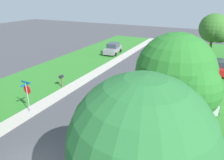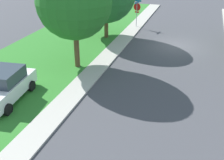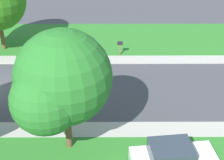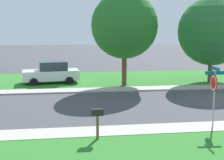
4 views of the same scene
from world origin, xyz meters
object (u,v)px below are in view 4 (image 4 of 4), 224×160
(tree_sidewalk_mid, at_px, (126,28))
(mailbox, at_px, (97,116))
(car_white_kerbside_mid, at_px, (51,73))
(stop_sign_far_corner, at_px, (214,87))
(tree_sidewalk_near, at_px, (213,33))

(tree_sidewalk_mid, height_order, mailbox, tree_sidewalk_mid)
(car_white_kerbside_mid, height_order, tree_sidewalk_mid, tree_sidewalk_mid)
(stop_sign_far_corner, xyz_separation_m, tree_sidewalk_near, (11.29, -4.97, 2.02))
(tree_sidewalk_mid, bearing_deg, mailbox, 164.48)
(car_white_kerbside_mid, xyz_separation_m, mailbox, (-13.62, -2.29, 0.14))
(stop_sign_far_corner, distance_m, mailbox, 5.43)
(tree_sidewalk_near, xyz_separation_m, mailbox, (-12.28, 10.23, -2.90))
(stop_sign_far_corner, xyz_separation_m, car_white_kerbside_mid, (12.64, 7.55, -1.01))
(tree_sidewalk_mid, distance_m, tree_sidewalk_near, 6.92)
(stop_sign_far_corner, distance_m, tree_sidewalk_mid, 11.47)
(tree_sidewalk_near, bearing_deg, car_white_kerbside_mid, 83.87)
(mailbox, bearing_deg, tree_sidewalk_near, -39.81)
(tree_sidewalk_near, height_order, mailbox, tree_sidewalk_near)
(stop_sign_far_corner, distance_m, car_white_kerbside_mid, 14.76)
(tree_sidewalk_mid, xyz_separation_m, tree_sidewalk_near, (0.26, -6.90, -0.47))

